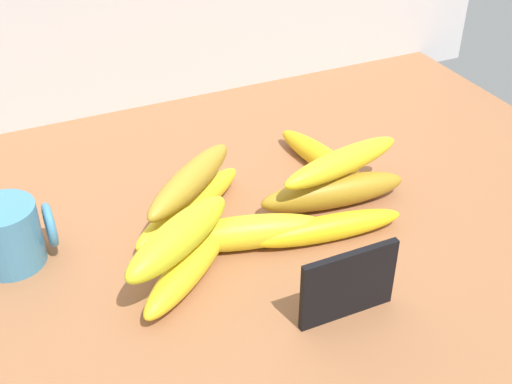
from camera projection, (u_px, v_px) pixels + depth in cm
name	position (u px, v px, depth cm)	size (l,w,h in cm)	color
counter_top	(240.00, 240.00, 83.55)	(110.00, 76.00, 3.00)	#935D3A
chalkboard_sign	(348.00, 287.00, 68.65)	(11.00, 1.80, 8.40)	black
coffee_mug	(10.00, 235.00, 75.73)	(9.08, 7.58, 7.80)	teal
banana_0	(328.00, 228.00, 80.48)	(19.17, 3.28, 3.28)	yellow
banana_1	(324.00, 159.00, 93.61)	(18.77, 3.41, 3.41)	gold
banana_2	(245.00, 233.00, 78.99)	(19.75, 4.19, 4.19)	yellow
banana_3	(189.00, 267.00, 74.16)	(17.87, 3.77, 3.77)	yellow
banana_4	(333.00, 191.00, 86.10)	(19.77, 4.28, 4.28)	#A67E20
banana_5	(190.00, 206.00, 83.88)	(20.41, 3.65, 3.65)	yellow
banana_6	(179.00, 237.00, 72.18)	(16.99, 4.27, 4.27)	gold
banana_7	(342.00, 162.00, 84.77)	(18.88, 3.46, 3.46)	yellow
banana_8	(190.00, 181.00, 82.07)	(18.44, 3.78, 3.78)	#AE8827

